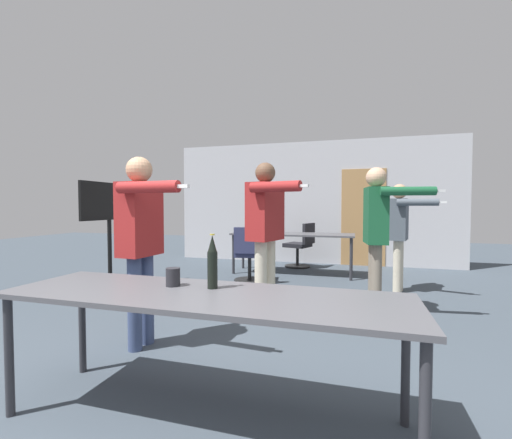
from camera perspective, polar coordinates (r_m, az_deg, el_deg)
The scene contains 12 objects.
back_wall at distance 7.69m, azimuth 9.43°, elevation 2.74°, with size 6.22×0.12×2.69m.
conference_table_near at distance 2.08m, azimuth -8.91°, elevation -13.73°, with size 2.40×0.69×0.76m.
conference_table_far at distance 6.40m, azimuth 6.07°, elevation -2.90°, with size 2.24×0.69×0.76m.
tv_screen at distance 5.52m, azimuth -23.27°, elevation -0.61°, with size 0.44×1.12×1.61m.
person_center_tall at distance 4.04m, azimuth 1.73°, elevation -0.57°, with size 0.77×0.84×1.78m.
person_far_watching at distance 4.21m, azimuth 19.49°, elevation -0.88°, with size 0.82×0.58×1.71m.
person_near_casual at distance 5.44m, azimuth 22.85°, elevation -1.15°, with size 0.70×0.70×1.59m.
person_right_polo at distance 3.21m, azimuth -18.57°, elevation -1.95°, with size 0.76×0.62×1.70m.
office_chair_far_left at distance 7.13m, azimuth 7.47°, elevation -4.52°, with size 0.64×0.60×0.92m.
office_chair_near_pushed at distance 5.70m, azimuth -1.18°, elevation -6.15°, with size 0.53×0.59×0.93m.
beer_bottle at distance 2.14m, azimuth -7.28°, elevation -7.17°, with size 0.06×0.06×0.34m.
drink_cup at distance 2.26m, azimuth -13.67°, elevation -9.29°, with size 0.09×0.09×0.11m.
Camera 1 is at (0.95, -1.21, 1.27)m, focal length 24.00 mm.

